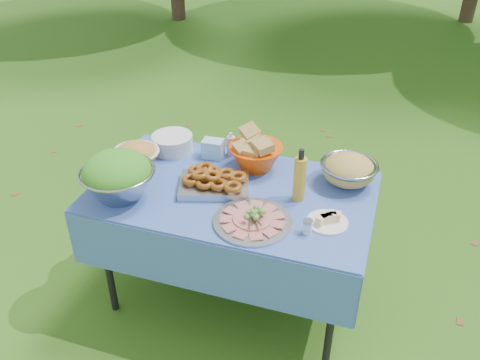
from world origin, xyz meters
name	(u,v)px	position (x,y,z in m)	size (l,w,h in m)	color
ground	(233,294)	(0.00, 0.00, 0.00)	(80.00, 80.00, 0.00)	#123509
picnic_table	(232,246)	(0.00, 0.00, 0.38)	(1.46, 0.86, 0.76)	#729BDB
salad_bowl	(117,176)	(-0.53, -0.23, 0.89)	(0.38, 0.38, 0.25)	#9C9EA4
pasta_bowl_white	(136,155)	(-0.59, 0.07, 0.83)	(0.26, 0.26, 0.14)	silver
plate_stack	(172,143)	(-0.47, 0.30, 0.81)	(0.24, 0.24, 0.10)	silver
wipes_box	(213,149)	(-0.22, 0.30, 0.81)	(0.12, 0.09, 0.11)	#94D1F5
sanitizer_bottle	(231,144)	(-0.13, 0.36, 0.83)	(0.05, 0.05, 0.14)	#F69CC7
bread_bowl	(256,151)	(0.05, 0.27, 0.86)	(0.30, 0.30, 0.20)	#E54804
pasta_bowl_steel	(349,169)	(0.56, 0.27, 0.84)	(0.30, 0.30, 0.16)	#9C9EA4
fried_tray	(214,182)	(-0.09, -0.01, 0.80)	(0.36, 0.26, 0.09)	#A9A9AD
charcuterie_platter	(253,215)	(0.18, -0.23, 0.80)	(0.38, 0.38, 0.09)	#B6B7BF
oil_bottle	(300,175)	(0.35, 0.04, 0.90)	(0.06, 0.06, 0.29)	gold
cheese_plate	(328,218)	(0.53, -0.12, 0.79)	(0.20, 0.20, 0.05)	silver
shaker	(308,227)	(0.45, -0.22, 0.80)	(0.05, 0.05, 0.07)	silver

